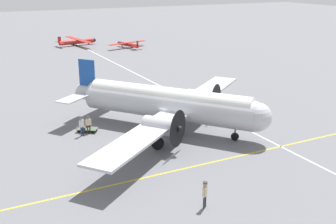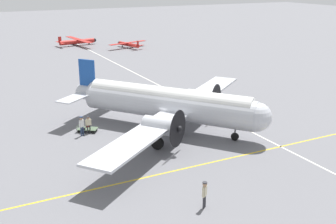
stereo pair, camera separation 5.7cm
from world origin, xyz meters
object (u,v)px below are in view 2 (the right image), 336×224
at_px(passenger_boarding, 88,123).
at_px(light_aircraft_distant, 128,44).
at_px(suitcase_upright_spare, 83,131).
at_px(airliner_main, 172,104).
at_px(ramp_agent, 82,124).
at_px(baggage_cart, 87,129).
at_px(light_aircraft_taxiing, 78,41).
at_px(crew_foreground, 205,192).
at_px(suitcase_near_door, 88,127).

xyz_separation_m(passenger_boarding, light_aircraft_distant, (21.26, 43.01, -0.27)).
relative_size(suitcase_upright_spare, light_aircraft_distant, 0.06).
bearing_deg(airliner_main, ramp_agent, -144.60).
xyz_separation_m(airliner_main, light_aircraft_distant, (14.05, 45.78, -1.81)).
xyz_separation_m(baggage_cart, light_aircraft_distant, (21.28, 42.53, 0.49)).
relative_size(passenger_boarding, light_aircraft_taxiing, 0.15).
bearing_deg(airliner_main, crew_foreground, -57.14).
distance_m(ramp_agent, light_aircraft_taxiing, 52.93).
height_order(crew_foreground, suitcase_near_door, crew_foreground).
bearing_deg(suitcase_upright_spare, baggage_cart, 29.40).
height_order(crew_foreground, baggage_cart, crew_foreground).
distance_m(ramp_agent, suitcase_upright_spare, 1.08).
height_order(ramp_agent, light_aircraft_distant, ramp_agent).
xyz_separation_m(airliner_main, crew_foreground, (-4.68, -13.25, -1.45)).
bearing_deg(suitcase_upright_spare, ramp_agent, -113.82).
relative_size(airliner_main, passenger_boarding, 14.19).
distance_m(suitcase_near_door, light_aircraft_distant, 47.18).
bearing_deg(suitcase_near_door, light_aircraft_distant, 63.43).
xyz_separation_m(ramp_agent, baggage_cart, (0.72, 0.83, -0.87)).
distance_m(airliner_main, ramp_agent, 8.43).
xyz_separation_m(airliner_main, baggage_cart, (-7.23, 3.25, -2.30)).
height_order(airliner_main, light_aircraft_taxiing, airliner_main).
relative_size(crew_foreground, baggage_cart, 0.85).
bearing_deg(ramp_agent, baggage_cart, 16.41).
distance_m(crew_foreground, light_aircraft_distant, 61.93).
height_order(crew_foreground, suitcase_upright_spare, crew_foreground).
bearing_deg(passenger_boarding, suitcase_near_door, 81.59).
xyz_separation_m(passenger_boarding, baggage_cart, (-0.02, 0.48, -0.76)).
relative_size(passenger_boarding, light_aircraft_distant, 0.19).
height_order(airliner_main, suitcase_near_door, airliner_main).
relative_size(crew_foreground, suitcase_near_door, 2.98).
height_order(airliner_main, baggage_cart, airliner_main).
xyz_separation_m(airliner_main, passenger_boarding, (-7.21, 2.77, -1.54)).
bearing_deg(baggage_cart, airliner_main, 9.79).
bearing_deg(crew_foreground, suitcase_near_door, 58.84).
bearing_deg(airliner_main, passenger_boarding, -148.66).
xyz_separation_m(crew_foreground, passenger_boarding, (-2.53, 16.01, -0.08)).
bearing_deg(crew_foreground, light_aircraft_taxiing, 41.71).
height_order(passenger_boarding, suitcase_near_door, passenger_boarding).
height_order(suitcase_upright_spare, light_aircraft_taxiing, light_aircraft_taxiing).
xyz_separation_m(crew_foreground, baggage_cart, (-2.55, 16.50, -0.85)).
distance_m(airliner_main, crew_foreground, 14.12).
relative_size(passenger_boarding, suitcase_near_door, 2.76).
height_order(crew_foreground, passenger_boarding, crew_foreground).
bearing_deg(crew_foreground, baggage_cart, 59.60).
height_order(ramp_agent, baggage_cart, ramp_agent).
bearing_deg(suitcase_near_door, passenger_boarding, -101.25).
bearing_deg(suitcase_near_door, crew_foreground, -81.98).
relative_size(airliner_main, baggage_cart, 11.15).
height_order(suitcase_upright_spare, light_aircraft_distant, light_aircraft_distant).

